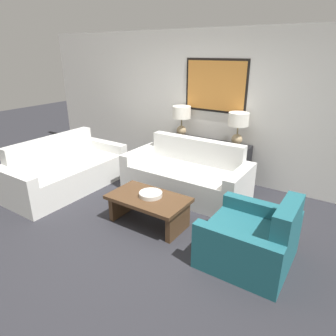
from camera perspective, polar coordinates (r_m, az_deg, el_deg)
The scene contains 10 objects.
ground_plane at distance 4.16m, azimuth -6.82°, elevation -11.96°, with size 20.00×20.00×0.00m, color #28282D.
back_wall at distance 5.64m, azimuth 9.05°, elevation 11.52°, with size 8.23×0.12×2.65m.
console_table at distance 5.64m, azimuth 7.32°, elevation 1.50°, with size 1.58×0.39×0.74m.
table_lamp_left at distance 5.69m, azimuth 2.61°, elevation 9.80°, with size 0.34×0.34×0.58m.
table_lamp_right at distance 5.22m, azimuth 13.22°, elevation 8.20°, with size 0.34×0.34×0.58m.
couch_by_back_wall at distance 5.06m, azimuth 3.55°, elevation -1.61°, with size 2.07×0.94×0.88m.
couch_by_side at distance 5.53m, azimuth -18.79°, elevation -0.74°, with size 0.94×2.07×0.88m.
coffee_table at distance 4.17m, azimuth -3.73°, elevation -6.88°, with size 1.10×0.64×0.41m.
decorative_bowl at distance 4.13m, azimuth -3.32°, elevation -5.01°, with size 0.32×0.32×0.06m.
armchair_near_back_wall at distance 3.61m, azimuth 15.65°, elevation -13.14°, with size 0.94×0.95×0.83m.
Camera 1 is at (2.30, -2.61, 2.28)m, focal length 32.00 mm.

